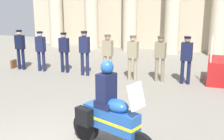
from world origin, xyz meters
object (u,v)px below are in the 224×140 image
(officer_in_row_3, at_px, (85,50))
(officer_in_row_6, at_px, (160,55))
(officer_in_row_4, at_px, (108,52))
(officer_in_row_5, at_px, (133,54))
(officer_in_row_2, at_px, (64,49))
(briefcase_on_ground, at_px, (14,64))
(officer_in_row_7, at_px, (186,56))
(officer_in_row_1, at_px, (41,48))
(officer_in_row_0, at_px, (20,46))
(motorcycle_with_rider, at_px, (108,114))

(officer_in_row_3, xyz_separation_m, officer_in_row_6, (2.93, 0.13, -0.04))
(officer_in_row_4, xyz_separation_m, officer_in_row_5, (1.03, -0.17, 0.02))
(officer_in_row_2, distance_m, briefcase_on_ground, 2.57)
(officer_in_row_2, bearing_deg, officer_in_row_7, -174.31)
(officer_in_row_2, height_order, officer_in_row_3, officer_in_row_3)
(officer_in_row_1, height_order, briefcase_on_ground, officer_in_row_1)
(officer_in_row_4, distance_m, officer_in_row_7, 2.95)
(officer_in_row_0, xyz_separation_m, officer_in_row_1, (0.97, 0.04, -0.02))
(officer_in_row_3, height_order, motorcycle_with_rider, motorcycle_with_rider)
(officer_in_row_3, xyz_separation_m, briefcase_on_ground, (-3.42, 0.08, -0.86))
(officer_in_row_0, distance_m, officer_in_row_2, 1.98)
(officer_in_row_6, bearing_deg, officer_in_row_7, -174.22)
(officer_in_row_4, distance_m, motorcycle_with_rider, 5.60)
(officer_in_row_0, xyz_separation_m, officer_in_row_3, (2.95, 0.00, 0.04))
(officer_in_row_1, xyz_separation_m, officer_in_row_3, (1.98, -0.03, 0.06))
(officer_in_row_5, distance_m, officer_in_row_7, 1.92)
(officer_in_row_3, relative_size, officer_in_row_4, 1.07)
(officer_in_row_0, xyz_separation_m, officer_in_row_7, (6.80, 0.13, 0.01))
(officer_in_row_2, relative_size, motorcycle_with_rider, 0.82)
(officer_in_row_4, xyz_separation_m, officer_in_row_6, (2.02, -0.03, 0.03))
(officer_in_row_1, bearing_deg, motorcycle_with_rider, 138.97)
(officer_in_row_2, relative_size, briefcase_on_ground, 4.53)
(officer_in_row_6, xyz_separation_m, officer_in_row_7, (0.93, -0.01, 0.02))
(officer_in_row_0, height_order, officer_in_row_5, officer_in_row_0)
(officer_in_row_7, distance_m, motorcycle_with_rider, 5.34)
(officer_in_row_2, bearing_deg, officer_in_row_0, 10.80)
(officer_in_row_5, xyz_separation_m, briefcase_on_ground, (-5.35, 0.10, -0.81))
(officer_in_row_0, distance_m, officer_in_row_4, 3.86)
(officer_in_row_6, relative_size, officer_in_row_7, 0.98)
(officer_in_row_1, height_order, officer_in_row_3, officer_in_row_3)
(officer_in_row_1, bearing_deg, officer_in_row_2, -166.75)
(officer_in_row_7, height_order, briefcase_on_ground, officer_in_row_7)
(officer_in_row_0, bearing_deg, officer_in_row_6, -172.60)
(officer_in_row_4, bearing_deg, briefcase_on_ground, 7.10)
(officer_in_row_7, bearing_deg, officer_in_row_5, 10.35)
(officer_in_row_0, bearing_deg, briefcase_on_ground, -4.03)
(motorcycle_with_rider, bearing_deg, officer_in_row_0, 159.50)
(officer_in_row_0, relative_size, officer_in_row_6, 1.00)
(officer_in_row_3, height_order, officer_in_row_7, officer_in_row_3)
(officer_in_row_5, bearing_deg, officer_in_row_4, -3.40)
(officer_in_row_1, height_order, officer_in_row_6, officer_in_row_6)
(officer_in_row_1, bearing_deg, officer_in_row_5, -174.63)
(motorcycle_with_rider, bearing_deg, officer_in_row_3, 139.79)
(officer_in_row_6, distance_m, briefcase_on_ground, 6.40)
(officer_in_row_4, bearing_deg, officer_in_row_2, 6.00)
(officer_in_row_2, xyz_separation_m, officer_in_row_6, (3.90, -0.03, 0.03))
(officer_in_row_1, distance_m, officer_in_row_2, 1.02)
(officer_in_row_3, relative_size, briefcase_on_ground, 4.86)
(officer_in_row_0, bearing_deg, officer_in_row_2, -169.20)
(officer_in_row_6, bearing_deg, officer_in_row_2, 5.67)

